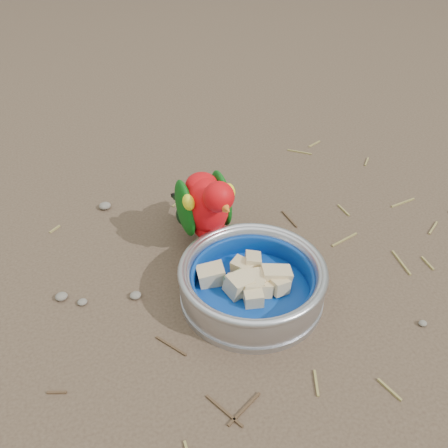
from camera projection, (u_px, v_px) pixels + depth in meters
name	position (u px, v px, depth m)	size (l,w,h in m)	color
ground	(276.00, 307.00, 0.74)	(60.00, 60.00, 0.00)	#4F3D2E
food_bowl	(252.00, 294.00, 0.75)	(0.21, 0.21, 0.02)	#B2B2BA
bowl_wall	(252.00, 279.00, 0.73)	(0.21, 0.21, 0.04)	#B2B2BA
fruit_wedges	(252.00, 282.00, 0.73)	(0.13, 0.13, 0.03)	#D6BA87
lory_parrot	(207.00, 212.00, 0.80)	(0.09, 0.18, 0.15)	red
ground_debris	(265.00, 283.00, 0.77)	(0.90, 0.80, 0.01)	olive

